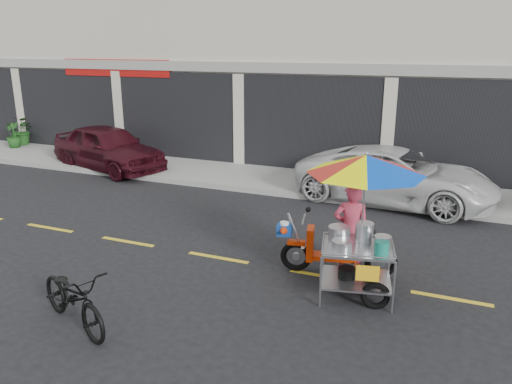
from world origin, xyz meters
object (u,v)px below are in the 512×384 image
at_px(near_bicycle, 73,298).
at_px(food_vendor_rig, 358,202).
at_px(maroon_sedan, 108,148).
at_px(white_pickup, 396,176).

relative_size(near_bicycle, food_vendor_rig, 0.66).
height_order(near_bicycle, food_vendor_rig, food_vendor_rig).
bearing_deg(near_bicycle, maroon_sedan, 57.96).
distance_m(near_bicycle, food_vendor_rig, 4.33).
relative_size(white_pickup, food_vendor_rig, 1.88).
bearing_deg(food_vendor_rig, maroon_sedan, 138.02).
xyz_separation_m(white_pickup, near_bicycle, (-3.28, -7.52, -0.22)).
xyz_separation_m(near_bicycle, food_vendor_rig, (3.29, 2.64, 0.99)).
distance_m(white_pickup, food_vendor_rig, 4.95).
bearing_deg(white_pickup, near_bicycle, 163.79).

